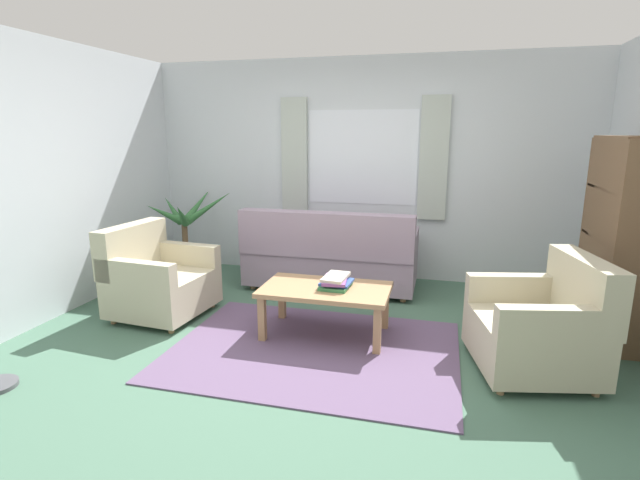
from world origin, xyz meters
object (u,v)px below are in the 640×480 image
object	(u,v)px
armchair_left	(157,279)
bookshelf	(613,237)
coffee_table	(326,294)
couch	(330,257)
armchair_right	(542,326)
book_stack_on_table	(336,281)
potted_plant	(187,246)

from	to	relation	value
armchair_left	bookshelf	world-z (taller)	bookshelf
armchair_left	coffee_table	distance (m)	1.70
couch	armchair_right	size ratio (longest dim) A/B	1.91
couch	coffee_table	size ratio (longest dim) A/B	1.73
armchair_left	armchair_right	xyz separation A→B (m)	(3.40, -0.29, 0.00)
couch	armchair_left	distance (m)	1.87
couch	bookshelf	bearing A→B (deg)	165.12
couch	armchair_left	bearing A→B (deg)	39.46
armchair_left	book_stack_on_table	xyz separation A→B (m)	(1.78, -0.03, 0.13)
coffee_table	bookshelf	world-z (taller)	bookshelf
book_stack_on_table	bookshelf	world-z (taller)	bookshelf
potted_plant	bookshelf	size ratio (longest dim) A/B	0.63
book_stack_on_table	coffee_table	bearing A→B (deg)	-154.71
couch	potted_plant	distance (m)	1.86
armchair_left	coffee_table	world-z (taller)	armchair_left
armchair_right	potted_plant	bearing A→B (deg)	-124.89
armchair_left	coffee_table	xyz separation A→B (m)	(1.70, -0.07, 0.03)
armchair_right	book_stack_on_table	bearing A→B (deg)	-111.65
coffee_table	book_stack_on_table	size ratio (longest dim) A/B	3.17
armchair_right	potted_plant	size ratio (longest dim) A/B	0.92
coffee_table	bookshelf	bearing A→B (deg)	13.62
armchair_right	coffee_table	xyz separation A→B (m)	(-1.70, 0.23, 0.03)
armchair_right	book_stack_on_table	world-z (taller)	armchair_right
couch	armchair_left	world-z (taller)	couch
armchair_right	coffee_table	bearing A→B (deg)	-109.94
coffee_table	potted_plant	world-z (taller)	potted_plant
armchair_right	book_stack_on_table	xyz separation A→B (m)	(-1.62, 0.26, 0.13)
couch	armchair_right	xyz separation A→B (m)	(1.96, -1.48, -0.01)
bookshelf	coffee_table	bearing A→B (deg)	103.62
couch	potted_plant	xyz separation A→B (m)	(-1.86, 0.10, -0.01)
coffee_table	armchair_right	bearing A→B (deg)	-7.60
bookshelf	armchair_right	bearing A→B (deg)	141.33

